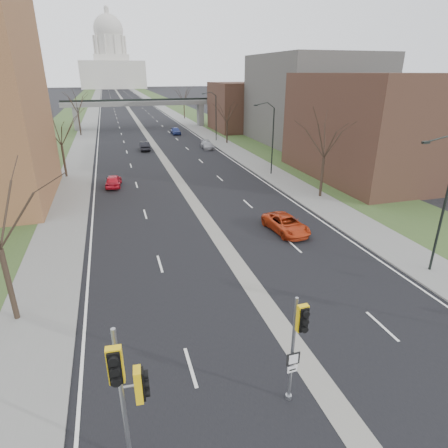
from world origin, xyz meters
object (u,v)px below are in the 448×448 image
signal_pole_median (298,335)px  car_right_far (176,131)px  car_right_mid (207,145)px  car_left_far (145,146)px  car_right_near (286,224)px  signal_pole_left (127,384)px  car_left_near (113,181)px

signal_pole_median → car_right_far: bearing=82.3°
car_right_mid → car_left_far: bearing=173.1°
signal_pole_median → car_right_near: 17.42m
signal_pole_left → car_right_near: signal_pole_left is taller
signal_pole_median → car_right_near: size_ratio=0.97×
car_left_near → car_right_mid: 24.64m
car_left_near → car_right_far: 38.59m
car_right_near → car_right_mid: car_right_near is taller
car_left_near → car_right_mid: bearing=-123.9°
signal_pole_left → car_left_near: size_ratio=1.34×
signal_pole_median → car_right_mid: (9.87, 52.08, -2.66)m
car_right_mid → car_right_far: size_ratio=1.01×
signal_pole_median → car_left_far: bearing=88.9°
car_left_far → signal_pole_left: bearing=85.1°
car_left_far → car_right_near: 38.85m
car_right_mid → car_right_far: 17.43m
car_left_near → car_left_far: 21.34m
car_right_near → signal_pole_left: bearing=-135.0°
car_left_near → car_left_far: car_left_far is taller
signal_pole_median → car_left_far: size_ratio=1.08×
signal_pole_median → car_left_near: bearing=98.6°
signal_pole_median → car_right_far: signal_pole_median is taller
signal_pole_left → car_left_near: bearing=94.0°
signal_pole_left → car_right_far: bearing=83.3°
car_right_mid → car_right_far: (-2.38, 17.27, 0.10)m
car_left_near → car_right_near: (13.08, -17.49, -0.01)m
car_right_near → car_right_far: car_right_far is taller
car_right_mid → signal_pole_median: bearing=-98.3°
signal_pole_left → car_right_mid: bearing=77.4°
signal_pole_left → car_right_far: size_ratio=1.27×
car_left_far → car_right_near: size_ratio=0.89×
car_left_near → car_right_near: bearing=132.7°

